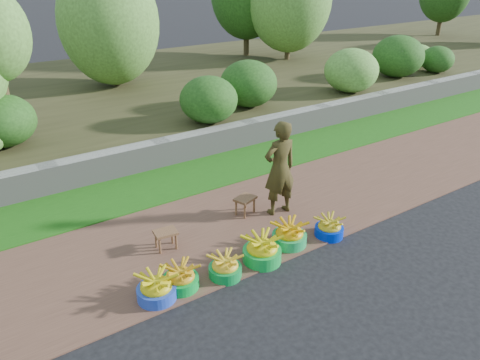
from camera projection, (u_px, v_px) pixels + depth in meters
ground_plane at (286, 261)px, 6.66m from camera, size 120.00×120.00×0.00m
dirt_shoulder at (238, 223)px, 7.59m from camera, size 80.00×2.50×0.02m
grass_verge at (181, 179)px, 9.09m from camera, size 80.00×1.50×0.04m
retaining_wall at (161, 153)px, 9.62m from camera, size 80.00×0.35×0.55m
earth_bank at (87, 100)px, 13.30m from camera, size 80.00×10.00×0.50m
vegetation at (27, 20)px, 11.13m from camera, size 36.01×8.27×4.76m
basin_a at (156, 288)px, 5.85m from camera, size 0.50×0.50×0.37m
basin_b at (180, 278)px, 6.06m from camera, size 0.47×0.47×0.35m
basin_c at (225, 267)px, 6.28m from camera, size 0.45×0.45×0.34m
basin_d at (262, 250)px, 6.59m from camera, size 0.55×0.55×0.41m
basin_e at (289, 235)px, 6.97m from camera, size 0.52×0.52×0.39m
basin_f at (329, 228)px, 7.21m from camera, size 0.45×0.45×0.33m
stool_left at (166, 235)px, 6.83m from camera, size 0.36×0.29×0.29m
stool_right at (245, 201)px, 7.77m from camera, size 0.41×0.36×0.30m
vendor_woman at (280, 168)px, 7.57m from camera, size 0.61×0.43×1.61m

